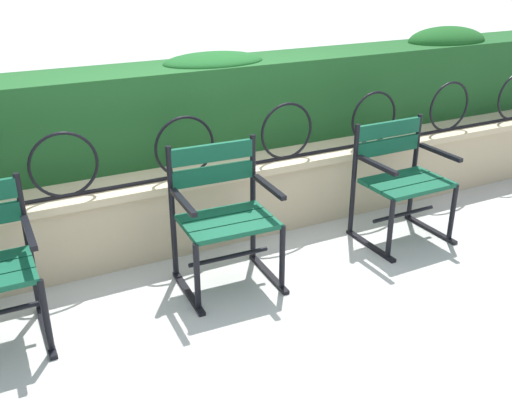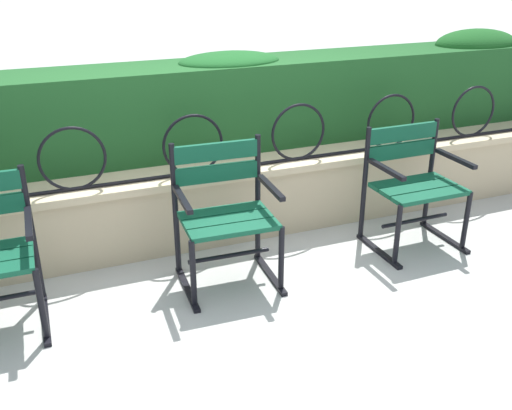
% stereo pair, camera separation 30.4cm
% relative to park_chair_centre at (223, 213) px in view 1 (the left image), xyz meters
% --- Properties ---
extents(ground_plane, '(60.00, 60.00, 0.00)m').
position_rel_park_chair_centre_xyz_m(ground_plane, '(0.15, -0.21, -0.47)').
color(ground_plane, '#ADADA8').
extents(stone_wall, '(8.18, 0.41, 0.54)m').
position_rel_park_chair_centre_xyz_m(stone_wall, '(0.15, 0.58, -0.19)').
color(stone_wall, tan).
rests_on(stone_wall, ground).
extents(iron_arch_fence, '(7.62, 0.02, 0.42)m').
position_rel_park_chair_centre_xyz_m(iron_arch_fence, '(-0.02, 0.51, 0.26)').
color(iron_arch_fence, black).
rests_on(iron_arch_fence, stone_wall).
extents(hedge_row, '(8.01, 0.55, 0.77)m').
position_rel_park_chair_centre_xyz_m(hedge_row, '(0.18, 1.03, 0.42)').
color(hedge_row, '#1E5123').
rests_on(hedge_row, stone_wall).
extents(park_chair_centre, '(0.61, 0.54, 0.88)m').
position_rel_park_chair_centre_xyz_m(park_chair_centre, '(0.00, 0.00, 0.00)').
color(park_chair_centre, '#0F4C33').
rests_on(park_chair_centre, ground).
extents(park_chair_right, '(0.61, 0.53, 0.84)m').
position_rel_park_chair_centre_xyz_m(park_chair_right, '(1.38, 0.00, -0.01)').
color(park_chair_right, '#0F4C33').
rests_on(park_chair_right, ground).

